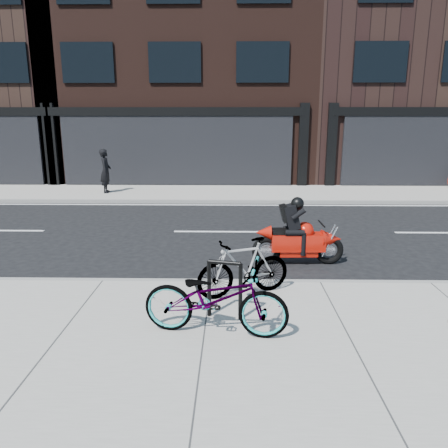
{
  "coord_description": "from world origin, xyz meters",
  "views": [
    {
      "loc": [
        0.38,
        -9.49,
        3.08
      ],
      "look_at": [
        0.22,
        -0.73,
        0.9
      ],
      "focal_mm": 35.0,
      "sensor_mm": 36.0,
      "label": 1
    }
  ],
  "objects_px": {
    "bicycle_front": "(216,298)",
    "bicycle_rear": "(244,267)",
    "motorcycle": "(302,237)",
    "bike_rack": "(225,284)",
    "pedestrian": "(106,171)"
  },
  "relations": [
    {
      "from": "bicycle_front",
      "to": "bicycle_rear",
      "type": "relative_size",
      "value": 1.22
    },
    {
      "from": "motorcycle",
      "to": "bicycle_rear",
      "type": "bearing_deg",
      "value": -124.49
    },
    {
      "from": "bike_rack",
      "to": "motorcycle",
      "type": "distance_m",
      "value": 3.26
    },
    {
      "from": "bicycle_rear",
      "to": "motorcycle",
      "type": "height_order",
      "value": "motorcycle"
    },
    {
      "from": "bike_rack",
      "to": "bicycle_front",
      "type": "relative_size",
      "value": 0.45
    },
    {
      "from": "motorcycle",
      "to": "pedestrian",
      "type": "distance_m",
      "value": 10.31
    },
    {
      "from": "bicycle_front",
      "to": "bicycle_rear",
      "type": "bearing_deg",
      "value": -8.91
    },
    {
      "from": "bicycle_front",
      "to": "bike_rack",
      "type": "bearing_deg",
      "value": -4.83
    },
    {
      "from": "bike_rack",
      "to": "bicycle_front",
      "type": "distance_m",
      "value": 0.51
    },
    {
      "from": "bicycle_front",
      "to": "motorcycle",
      "type": "relative_size",
      "value": 1.03
    },
    {
      "from": "bicycle_rear",
      "to": "motorcycle",
      "type": "bearing_deg",
      "value": 125.4
    },
    {
      "from": "bicycle_front",
      "to": "bicycle_rear",
      "type": "distance_m",
      "value": 1.41
    },
    {
      "from": "bicycle_front",
      "to": "pedestrian",
      "type": "xyz_separation_m",
      "value": [
        -4.73,
        11.39,
        0.32
      ]
    },
    {
      "from": "bike_rack",
      "to": "bicycle_rear",
      "type": "bearing_deg",
      "value": 70.46
    },
    {
      "from": "bicycle_rear",
      "to": "bike_rack",
      "type": "bearing_deg",
      "value": -41.37
    }
  ]
}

